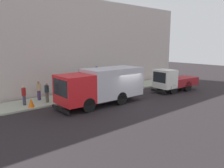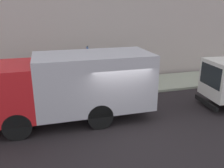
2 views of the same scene
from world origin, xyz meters
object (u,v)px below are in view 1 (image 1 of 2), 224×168
(pedestrian_walking, at_px, (47,92))
(traffic_cone_orange, at_px, (31,103))
(pedestrian_standing, at_px, (24,95))
(large_utility_truck, at_px, (102,85))
(street_sign_post, at_px, (97,78))
(small_flatbed_truck, at_px, (173,81))
(pedestrian_third, at_px, (39,90))

(pedestrian_walking, bearing_deg, traffic_cone_orange, -24.92)
(pedestrian_standing, bearing_deg, large_utility_truck, 79.74)
(traffic_cone_orange, xyz_separation_m, street_sign_post, (-0.03, -6.39, 1.29))
(small_flatbed_truck, relative_size, street_sign_post, 1.98)
(large_utility_truck, distance_m, street_sign_post, 2.85)
(street_sign_post, bearing_deg, pedestrian_walking, 83.15)
(pedestrian_standing, relative_size, street_sign_post, 0.57)
(pedestrian_third, bearing_deg, pedestrian_walking, 1.18)
(street_sign_post, bearing_deg, small_flatbed_truck, -113.62)
(small_flatbed_truck, distance_m, pedestrian_standing, 14.80)
(pedestrian_standing, distance_m, street_sign_post, 6.71)
(pedestrian_third, xyz_separation_m, traffic_cone_orange, (-1.74, 1.36, -0.53))
(small_flatbed_truck, distance_m, pedestrian_third, 13.59)
(large_utility_truck, bearing_deg, pedestrian_third, 41.24)
(small_flatbed_truck, xyz_separation_m, street_sign_post, (3.31, 7.57, 0.62))
(pedestrian_standing, relative_size, traffic_cone_orange, 2.26)
(traffic_cone_orange, bearing_deg, pedestrian_third, -37.84)
(large_utility_truck, xyz_separation_m, pedestrian_standing, (3.48, 5.23, -0.70))
(large_utility_truck, relative_size, pedestrian_third, 4.50)
(pedestrian_walking, bearing_deg, pedestrian_standing, -57.21)
(traffic_cone_orange, bearing_deg, large_utility_truck, -116.69)
(small_flatbed_truck, height_order, pedestrian_third, small_flatbed_truck)
(pedestrian_standing, xyz_separation_m, traffic_cone_orange, (-0.96, -0.20, -0.49))
(pedestrian_walking, bearing_deg, pedestrian_third, -124.26)
(pedestrian_third, bearing_deg, street_sign_post, 61.74)
(pedestrian_walking, distance_m, traffic_cone_orange, 1.74)
(pedestrian_third, height_order, street_sign_post, street_sign_post)
(pedestrian_standing, height_order, pedestrian_third, pedestrian_third)
(small_flatbed_truck, relative_size, traffic_cone_orange, 7.85)
(large_utility_truck, xyz_separation_m, traffic_cone_orange, (2.53, 5.03, -1.20))
(pedestrian_walking, height_order, pedestrian_standing, pedestrian_walking)
(large_utility_truck, distance_m, pedestrian_walking, 4.68)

